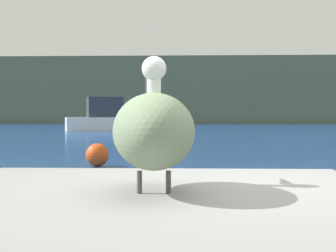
% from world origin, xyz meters
% --- Properties ---
extents(hillside_backdrop, '(140.00, 16.79, 8.98)m').
position_xyz_m(hillside_backdrop, '(0.00, 73.60, 4.49)').
color(hillside_backdrop, '#5B664C').
rests_on(hillside_backdrop, ground).
extents(pelican, '(0.54, 1.33, 0.83)m').
position_xyz_m(pelican, '(-0.67, -0.42, 1.14)').
color(pelican, gray).
rests_on(pelican, pier_dock).
extents(fishing_boat_white, '(8.07, 4.52, 4.73)m').
position_xyz_m(fishing_boat_white, '(-6.28, 36.30, 0.88)').
color(fishing_boat_white, white).
rests_on(fishing_boat_white, ground).
extents(mooring_buoy, '(0.55, 0.55, 0.55)m').
position_xyz_m(mooring_buoy, '(-2.65, 8.81, 0.27)').
color(mooring_buoy, '#E54C19').
rests_on(mooring_buoy, ground).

